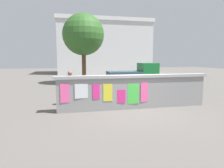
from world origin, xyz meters
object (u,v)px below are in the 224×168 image
(person_walking, at_px, (70,84))
(auto_rickshaw_truck, at_px, (135,76))
(tree_roadside, at_px, (83,35))
(motorcycle, at_px, (103,91))
(bicycle_near, at_px, (85,86))
(bicycle_far, at_px, (167,90))

(person_walking, bearing_deg, auto_rickshaw_truck, 43.40)
(auto_rickshaw_truck, relative_size, tree_roadside, 0.60)
(motorcycle, bearing_deg, auto_rickshaw_truck, 48.36)
(motorcycle, bearing_deg, person_walking, -147.63)
(auto_rickshaw_truck, distance_m, tree_roadside, 6.06)
(bicycle_near, distance_m, tree_roadside, 5.81)
(bicycle_near, height_order, bicycle_far, same)
(bicycle_far, distance_m, tree_roadside, 9.19)
(auto_rickshaw_truck, relative_size, bicycle_far, 2.13)
(motorcycle, xyz_separation_m, person_walking, (-1.71, -1.08, 0.52))
(bicycle_far, relative_size, tree_roadside, 0.28)
(person_walking, distance_m, tree_roadside, 8.90)
(person_walking, relative_size, tree_roadside, 0.27)
(motorcycle, bearing_deg, bicycle_far, -1.89)
(bicycle_far, height_order, person_walking, person_walking)
(auto_rickshaw_truck, height_order, bicycle_far, auto_rickshaw_truck)
(auto_rickshaw_truck, relative_size, motorcycle, 1.91)
(motorcycle, height_order, person_walking, person_walking)
(bicycle_far, xyz_separation_m, tree_roadside, (-4.15, 7.25, 3.84))
(tree_roadside, bearing_deg, bicycle_far, -60.22)
(motorcycle, height_order, tree_roadside, tree_roadside)
(auto_rickshaw_truck, distance_m, person_walking, 6.44)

